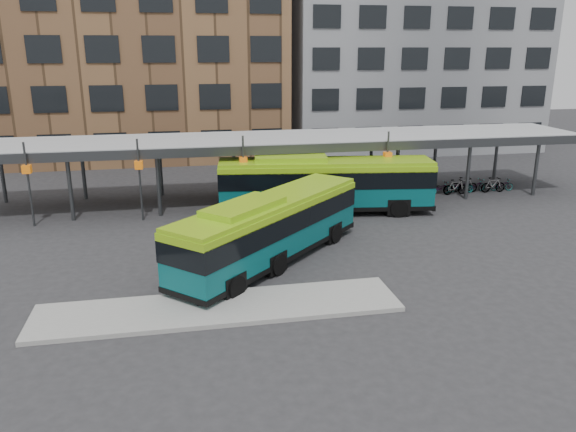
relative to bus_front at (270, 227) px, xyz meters
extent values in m
plane|color=#28282B|center=(2.72, -1.70, -1.72)|extent=(120.00, 120.00, 0.00)
cube|color=gray|center=(-2.78, -4.70, -1.63)|extent=(14.00, 3.00, 0.18)
cube|color=#999B9E|center=(2.72, 11.30, 2.28)|extent=(40.00, 6.00, 0.35)
cube|color=#383A3D|center=(2.72, 8.30, 2.13)|extent=(40.00, 0.15, 0.55)
cylinder|color=#383A3D|center=(-15.28, 13.80, 0.18)|extent=(0.24, 0.24, 3.80)
cylinder|color=#383A3D|center=(-10.28, 8.80, 0.18)|extent=(0.24, 0.24, 3.80)
cylinder|color=#383A3D|center=(-10.28, 13.80, 0.18)|extent=(0.24, 0.24, 3.80)
cylinder|color=#383A3D|center=(-5.28, 8.80, 0.18)|extent=(0.24, 0.24, 3.80)
cylinder|color=#383A3D|center=(-5.28, 13.80, 0.18)|extent=(0.24, 0.24, 3.80)
cylinder|color=#383A3D|center=(-0.28, 8.80, 0.18)|extent=(0.24, 0.24, 3.80)
cylinder|color=#383A3D|center=(-0.28, 13.80, 0.18)|extent=(0.24, 0.24, 3.80)
cylinder|color=#383A3D|center=(4.72, 8.80, 0.18)|extent=(0.24, 0.24, 3.80)
cylinder|color=#383A3D|center=(4.72, 13.80, 0.18)|extent=(0.24, 0.24, 3.80)
cylinder|color=#383A3D|center=(9.72, 8.80, 0.18)|extent=(0.24, 0.24, 3.80)
cylinder|color=#383A3D|center=(9.72, 13.80, 0.18)|extent=(0.24, 0.24, 3.80)
cylinder|color=#383A3D|center=(14.72, 8.80, 0.18)|extent=(0.24, 0.24, 3.80)
cylinder|color=#383A3D|center=(14.72, 13.80, 0.18)|extent=(0.24, 0.24, 3.80)
cylinder|color=#383A3D|center=(19.72, 8.80, 0.18)|extent=(0.24, 0.24, 3.80)
cylinder|color=#383A3D|center=(19.72, 13.80, 0.18)|extent=(0.24, 0.24, 3.80)
cylinder|color=#383A3D|center=(-12.28, 8.00, 0.68)|extent=(0.12, 0.12, 4.80)
cube|color=#C3590B|center=(-12.28, 8.00, 1.58)|extent=(0.45, 0.45, 0.45)
cylinder|color=#383A3D|center=(-6.28, 8.00, 0.68)|extent=(0.12, 0.12, 4.80)
cube|color=#C3590B|center=(-6.28, 8.00, 1.58)|extent=(0.45, 0.45, 0.45)
cylinder|color=#383A3D|center=(-0.28, 8.00, 0.68)|extent=(0.12, 0.12, 4.80)
cube|color=#C3590B|center=(-0.28, 8.00, 1.58)|extent=(0.45, 0.45, 0.45)
cylinder|color=#383A3D|center=(8.72, 8.00, 0.68)|extent=(0.12, 0.12, 4.80)
cube|color=#C3590B|center=(8.72, 8.00, 1.58)|extent=(0.45, 0.45, 0.45)
cube|color=brown|center=(-7.28, 30.30, 9.28)|extent=(26.00, 14.00, 22.00)
cube|color=slate|center=(18.72, 30.30, 8.28)|extent=(24.00, 14.00, 20.00)
cube|color=#074E52|center=(0.03, 0.03, -0.13)|extent=(10.18, 10.23, 2.49)
cube|color=black|center=(0.03, 0.03, 0.37)|extent=(10.26, 10.31, 0.95)
cube|color=#81B712|center=(0.03, 0.03, 1.21)|extent=(10.11, 10.16, 0.20)
cube|color=#81B712|center=(-1.37, -1.38, 1.41)|extent=(4.08, 4.09, 0.35)
cube|color=black|center=(0.03, 0.03, -1.26)|extent=(10.27, 10.32, 0.24)
cylinder|color=black|center=(3.70, 2.00, -1.23)|extent=(0.91, 0.92, 1.00)
cylinder|color=black|center=(1.98, 3.72, -1.23)|extent=(0.91, 0.92, 1.00)
cylinder|color=black|center=(0.05, -1.67, -1.23)|extent=(0.91, 0.92, 1.00)
cylinder|color=black|center=(-1.67, 0.04, -1.23)|extent=(0.91, 0.92, 1.00)
cylinder|color=black|center=(-2.05, -3.79, -1.23)|extent=(0.91, 0.92, 1.00)
cylinder|color=black|center=(-3.77, -2.08, -1.23)|extent=(0.91, 0.92, 1.00)
cube|color=#074E52|center=(4.66, 7.58, -0.02)|extent=(13.06, 4.39, 2.67)
cube|color=black|center=(4.66, 7.58, 0.52)|extent=(13.12, 4.46, 1.01)
cube|color=#81B712|center=(4.66, 7.58, 1.43)|extent=(13.04, 4.28, 0.21)
cube|color=#81B712|center=(2.54, 7.87, 1.64)|extent=(4.49, 2.49, 0.37)
cube|color=black|center=(4.66, 7.58, -1.22)|extent=(13.13, 4.46, 0.26)
cylinder|color=black|center=(8.72, 5.71, -1.19)|extent=(1.10, 0.46, 1.07)
cylinder|color=black|center=(9.07, 8.29, -1.19)|extent=(1.10, 0.46, 1.07)
cylinder|color=black|center=(3.21, 6.47, -1.19)|extent=(1.10, 0.46, 1.07)
cylinder|color=black|center=(3.57, 9.05, -1.19)|extent=(1.10, 0.46, 1.07)
cylinder|color=black|center=(0.04, 6.90, -1.19)|extent=(1.10, 0.46, 1.07)
cylinder|color=black|center=(0.39, 9.48, -1.19)|extent=(1.10, 0.46, 1.07)
imported|color=black|center=(-3.55, -4.32, -0.61)|extent=(0.45, 0.68, 1.86)
cube|color=maroon|center=(-3.54, -4.50, -0.36)|extent=(0.20, 0.35, 0.50)
imported|color=slate|center=(13.54, 10.25, -1.28)|extent=(1.77, 0.95, 0.88)
imported|color=slate|center=(14.55, 9.99, -1.19)|extent=(1.81, 0.57, 1.08)
imported|color=slate|center=(15.10, 10.43, -1.25)|extent=(1.88, 0.93, 0.94)
imported|color=slate|center=(15.49, 10.52, -1.19)|extent=(1.83, 1.02, 1.06)
imported|color=slate|center=(16.33, 10.42, -1.28)|extent=(1.79, 1.11, 0.89)
imported|color=slate|center=(17.43, 10.06, -1.19)|extent=(1.80, 0.55, 1.08)
imported|color=slate|center=(18.27, 10.36, -1.29)|extent=(1.70, 0.79, 0.86)
camera|label=1|loc=(-3.99, -24.55, 8.03)|focal=35.00mm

